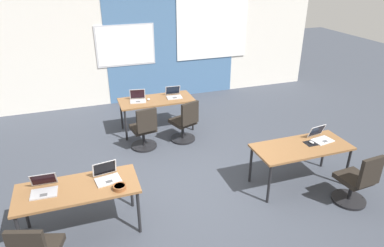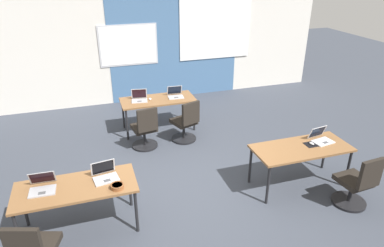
# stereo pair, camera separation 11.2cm
# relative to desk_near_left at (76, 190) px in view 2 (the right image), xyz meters

# --- Properties ---
(ground_plane) EXTENTS (24.00, 24.00, 0.00)m
(ground_plane) POSITION_rel_desk_near_left_xyz_m (1.75, 0.60, -0.66)
(ground_plane) COLOR #383D47
(back_wall_assembly) EXTENTS (10.00, 0.27, 2.80)m
(back_wall_assembly) POSITION_rel_desk_near_left_xyz_m (1.80, 4.79, 0.75)
(back_wall_assembly) COLOR silver
(back_wall_assembly) RESTS_ON ground
(desk_near_left) EXTENTS (1.60, 0.70, 0.72)m
(desk_near_left) POSITION_rel_desk_near_left_xyz_m (0.00, 0.00, 0.00)
(desk_near_left) COLOR brown
(desk_near_left) RESTS_ON ground
(desk_near_right) EXTENTS (1.60, 0.70, 0.72)m
(desk_near_right) POSITION_rel_desk_near_left_xyz_m (3.50, 0.00, 0.00)
(desk_near_right) COLOR brown
(desk_near_right) RESTS_ON ground
(desk_far_center) EXTENTS (1.60, 0.70, 0.72)m
(desk_far_center) POSITION_rel_desk_near_left_xyz_m (1.75, 2.80, 0.00)
(desk_far_center) COLOR brown
(desk_far_center) RESTS_ON ground
(laptop_far_right) EXTENTS (0.35, 0.33, 0.23)m
(laptop_far_right) POSITION_rel_desk_near_left_xyz_m (2.15, 2.82, 0.11)
(laptop_far_right) COLOR #B7B7BC
(laptop_far_right) RESTS_ON desk_far_center
(chair_far_right) EXTENTS (0.56, 0.61, 0.92)m
(chair_far_right) POSITION_rel_desk_near_left_xyz_m (2.16, 2.07, -0.28)
(chair_far_right) COLOR black
(chair_far_right) RESTS_ON ground
(laptop_near_left_inner) EXTENTS (0.37, 0.33, 0.23)m
(laptop_near_left_inner) POSITION_rel_desk_near_left_xyz_m (0.40, 0.08, 0.11)
(laptop_near_left_inner) COLOR #B7B7BC
(laptop_near_left_inner) RESTS_ON desk_near_left
(laptop_near_left_end) EXTENTS (0.34, 0.33, 0.22)m
(laptop_near_left_end) POSITION_rel_desk_near_left_xyz_m (-0.41, 0.06, 0.11)
(laptop_near_left_end) COLOR #9E9EA3
(laptop_near_left_end) RESTS_ON desk_near_left
(laptop_far_left) EXTENTS (0.37, 0.32, 0.24)m
(laptop_far_left) POSITION_rel_desk_near_left_xyz_m (1.36, 2.84, 0.11)
(laptop_far_left) COLOR #B7B7BC
(laptop_far_left) RESTS_ON desk_far_center
(mouse_far_left) EXTENTS (0.07, 0.11, 0.03)m
(mouse_far_left) POSITION_rel_desk_near_left_xyz_m (1.58, 2.82, 0.08)
(mouse_far_left) COLOR silver
(mouse_far_left) RESTS_ON desk_far_center
(chair_far_left) EXTENTS (0.52, 0.57, 0.92)m
(chair_far_left) POSITION_rel_desk_near_left_xyz_m (1.31, 2.03, -0.28)
(chair_far_left) COLOR black
(chair_far_left) RESTS_ON ground
(laptop_near_right_end) EXTENTS (0.37, 0.36, 0.23)m
(laptop_near_right_end) POSITION_rel_desk_near_left_xyz_m (3.92, 0.09, 0.11)
(laptop_near_right_end) COLOR silver
(laptop_near_right_end) RESTS_ON desk_near_right
(mousepad_near_right_end) EXTENTS (0.22, 0.19, 0.00)m
(mousepad_near_right_end) POSITION_rel_desk_near_left_xyz_m (3.70, 0.02, 0.06)
(mousepad_near_right_end) COLOR black
(mousepad_near_right_end) RESTS_ON desk_near_right
(mouse_near_right_end) EXTENTS (0.07, 0.11, 0.03)m
(mouse_near_right_end) POSITION_rel_desk_near_left_xyz_m (3.70, 0.02, 0.08)
(mouse_near_right_end) COLOR #B2B2B7
(mouse_near_right_end) RESTS_ON mousepad_near_right_end
(chair_near_right_end) EXTENTS (0.52, 0.56, 0.92)m
(chair_near_right_end) POSITION_rel_desk_near_left_xyz_m (4.01, -0.76, -0.28)
(chair_near_right_end) COLOR black
(chair_near_right_end) RESTS_ON ground
(snack_bowl) EXTENTS (0.18, 0.18, 0.06)m
(snack_bowl) POSITION_rel_desk_near_left_xyz_m (0.53, -0.21, 0.10)
(snack_bowl) COLOR brown
(snack_bowl) RESTS_ON desk_near_left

